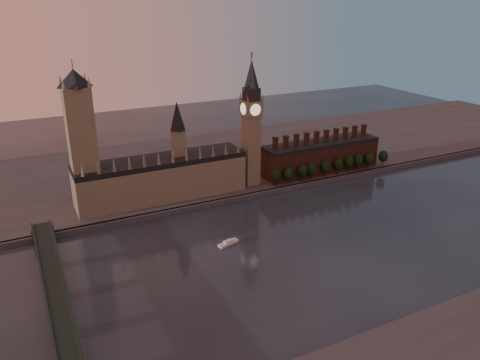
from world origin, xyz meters
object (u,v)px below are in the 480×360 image
object	(u,v)px
westminster_bridge	(60,308)
big_ben	(251,122)
victoria_tower	(82,138)
river_boat	(228,243)

from	to	relation	value
westminster_bridge	big_ben	bearing A→B (deg)	34.33
big_ben	westminster_bridge	world-z (taller)	big_ben
victoria_tower	westminster_bridge	xyz separation A→B (m)	(-35.00, -117.70, -51.65)
victoria_tower	river_boat	world-z (taller)	victoria_tower
victoria_tower	big_ben	size ratio (longest dim) A/B	1.01
river_boat	westminster_bridge	bearing A→B (deg)	-178.38
westminster_bridge	river_boat	bearing A→B (deg)	17.12
victoria_tower	westminster_bridge	size ratio (longest dim) A/B	0.54
victoria_tower	big_ben	world-z (taller)	victoria_tower
victoria_tower	river_boat	bearing A→B (deg)	-49.73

